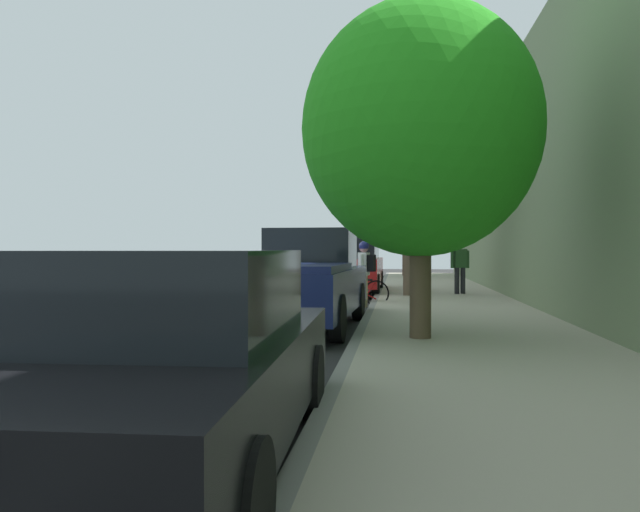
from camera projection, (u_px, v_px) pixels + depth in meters
name	position (u px, v px, depth m)	size (l,w,h in m)	color
ground	(290.00, 306.00, 16.32)	(62.88, 62.88, 0.00)	#292929
sidewalk	(449.00, 305.00, 15.79)	(3.68, 39.30, 0.17)	#AFA591
curb_edge	(374.00, 304.00, 16.04)	(0.16, 39.30, 0.17)	gray
lane_stripe_centre	(200.00, 304.00, 17.00)	(0.14, 40.00, 0.01)	white
lane_stripe_bike_edge	(319.00, 307.00, 16.22)	(0.12, 39.30, 0.01)	white
building_facade	(533.00, 175.00, 15.49)	(0.50, 39.30, 6.79)	gray
parked_sedan_black_nearest	(171.00, 361.00, 4.27)	(1.94, 4.45, 1.52)	black
parked_pickup_dark_blue_second	(304.00, 282.00, 11.86)	(2.18, 5.37, 1.95)	navy
parked_suv_red_mid	(352.00, 264.00, 20.51)	(2.01, 4.72, 1.99)	maroon
bicycle_at_curb	(358.00, 292.00, 16.51)	(1.72, 0.46, 0.76)	black
cyclist_with_backpack	(365.00, 267.00, 16.02)	(0.47, 0.61, 1.74)	#C6B284
street_tree_mid_block	(421.00, 130.00, 9.37)	(3.64, 3.64, 5.16)	brown
street_tree_far_end	(410.00, 180.00, 18.05)	(2.65, 2.65, 4.89)	brown
street_tree_corner	(405.00, 206.00, 31.63)	(3.54, 3.54, 5.15)	#4B3324
pedestrian_on_phone	(460.00, 265.00, 18.67)	(0.58, 0.36, 1.59)	black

